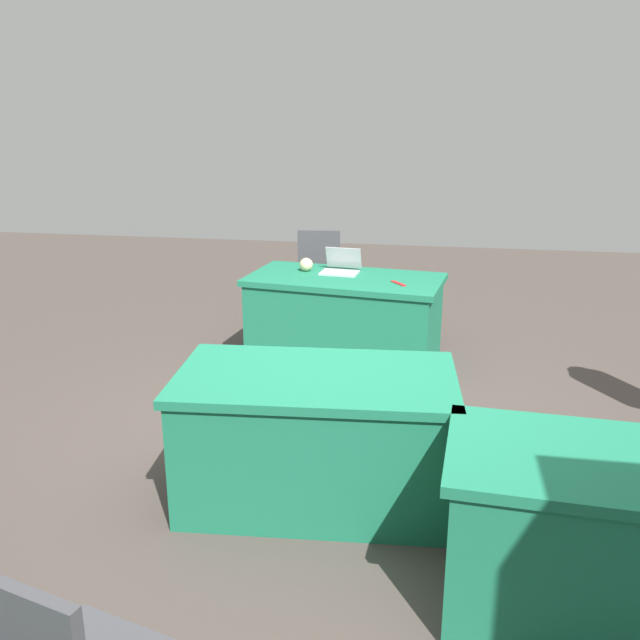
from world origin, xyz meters
name	(u,v)px	position (x,y,z in m)	size (l,w,h in m)	color
ground_plane	(325,466)	(0.00, 0.00, 0.00)	(14.40, 14.40, 0.00)	#4C423D
table_foreground	(345,319)	(0.14, -1.87, 0.38)	(1.73, 1.04, 0.75)	#1E7A56
table_back_left	(316,437)	(-0.01, 0.35, 0.38)	(1.57, 0.97, 0.75)	#1E7A56
chair_near_front	(320,268)	(0.55, -2.96, 0.56)	(0.49, 0.49, 0.97)	#9E9993
laptop_silver	(341,268)	(0.20, -2.02, 0.79)	(0.35, 0.32, 0.21)	silver
yarn_ball	(306,265)	(0.51, -2.03, 0.81)	(0.12, 0.12, 0.12)	beige
scissors_red	(398,283)	(-0.32, -1.71, 0.75)	(0.18, 0.04, 0.01)	red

